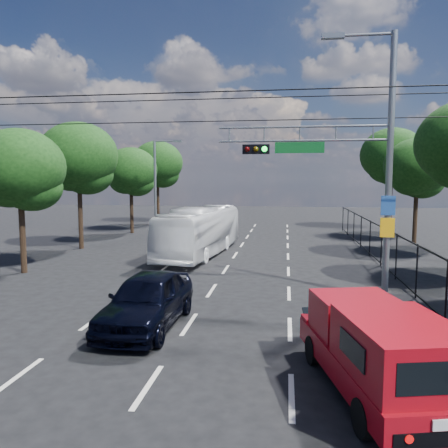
% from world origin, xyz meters
% --- Properties ---
extents(ground, '(120.00, 120.00, 0.00)m').
position_xyz_m(ground, '(0.00, 0.00, 0.00)').
color(ground, black).
rests_on(ground, ground).
extents(lane_markings, '(6.12, 38.00, 0.01)m').
position_xyz_m(lane_markings, '(-0.00, 14.00, 0.01)').
color(lane_markings, beige).
rests_on(lane_markings, ground).
extents(signal_mast, '(6.43, 0.39, 9.50)m').
position_xyz_m(signal_mast, '(5.28, 7.99, 5.24)').
color(signal_mast, slate).
rests_on(signal_mast, ground).
extents(streetlight_left, '(2.09, 0.22, 7.08)m').
position_xyz_m(streetlight_left, '(-6.33, 22.00, 3.94)').
color(streetlight_left, slate).
rests_on(streetlight_left, ground).
extents(utility_wires, '(22.00, 5.04, 0.74)m').
position_xyz_m(utility_wires, '(0.00, 8.83, 7.23)').
color(utility_wires, black).
rests_on(utility_wires, ground).
extents(fence_right, '(0.06, 34.03, 2.00)m').
position_xyz_m(fence_right, '(7.60, 12.17, 1.03)').
color(fence_right, black).
rests_on(fence_right, ground).
extents(tree_right_d, '(4.32, 4.32, 7.02)m').
position_xyz_m(tree_right_d, '(11.42, 22.02, 4.85)').
color(tree_right_d, black).
rests_on(tree_right_d, ground).
extents(tree_right_e, '(5.28, 5.28, 8.58)m').
position_xyz_m(tree_right_e, '(11.62, 30.02, 5.94)').
color(tree_right_e, black).
rests_on(tree_right_e, ground).
extents(tree_left_b, '(4.08, 4.08, 6.63)m').
position_xyz_m(tree_left_b, '(-9.18, 10.02, 4.58)').
color(tree_left_b, black).
rests_on(tree_left_b, ground).
extents(tree_left_c, '(4.80, 4.80, 7.80)m').
position_xyz_m(tree_left_c, '(-9.78, 17.02, 5.40)').
color(tree_left_c, black).
rests_on(tree_left_c, ground).
extents(tree_left_d, '(4.20, 4.20, 6.83)m').
position_xyz_m(tree_left_d, '(-9.38, 25.02, 4.72)').
color(tree_left_d, black).
rests_on(tree_left_d, ground).
extents(tree_left_e, '(4.92, 4.92, 7.99)m').
position_xyz_m(tree_left_e, '(-9.58, 33.02, 5.53)').
color(tree_left_e, black).
rests_on(tree_left_e, ground).
extents(red_pickup, '(2.84, 5.22, 1.85)m').
position_xyz_m(red_pickup, '(4.67, 0.31, 0.99)').
color(red_pickup, black).
rests_on(red_pickup, ground).
extents(navy_hatchback, '(2.06, 4.80, 1.62)m').
position_xyz_m(navy_hatchback, '(-1.17, 3.63, 0.81)').
color(navy_hatchback, black).
rests_on(navy_hatchback, ground).
extents(white_bus, '(3.33, 9.99, 2.73)m').
position_xyz_m(white_bus, '(-2.00, 15.97, 1.36)').
color(white_bus, white).
rests_on(white_bus, ground).
extents(white_van, '(1.91, 4.23, 1.34)m').
position_xyz_m(white_van, '(-3.07, 19.54, 0.67)').
color(white_van, white).
rests_on(white_van, ground).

